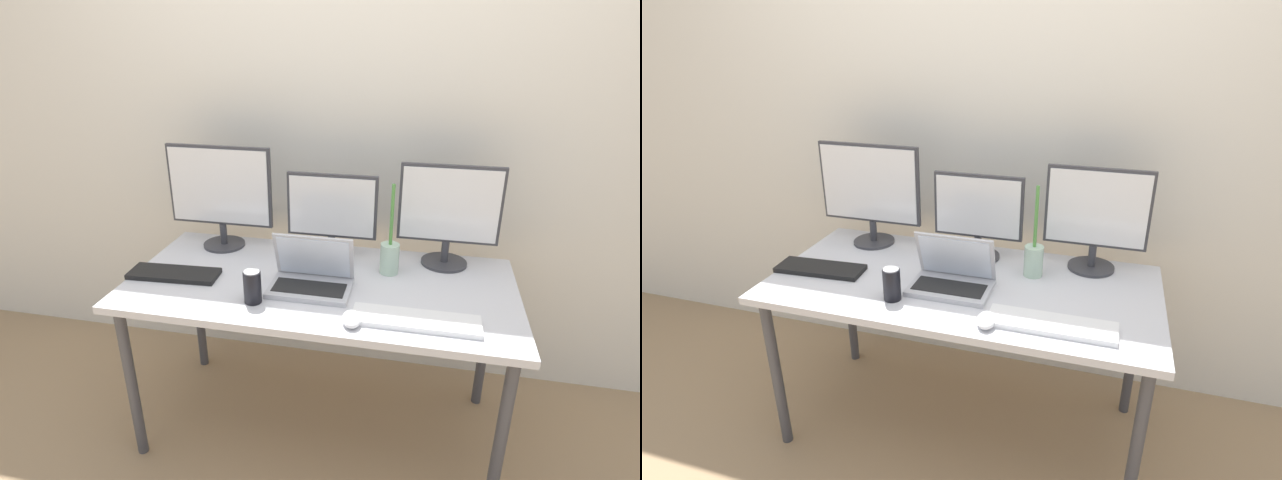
% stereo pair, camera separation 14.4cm
% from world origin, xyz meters
% --- Properties ---
extents(ground_plane, '(16.00, 16.00, 0.00)m').
position_xyz_m(ground_plane, '(0.00, 0.00, 0.00)').
color(ground_plane, '#9E7F5B').
extents(wall_back, '(7.00, 0.08, 2.60)m').
position_xyz_m(wall_back, '(0.00, 0.59, 1.30)').
color(wall_back, silver).
rests_on(wall_back, ground).
extents(work_desk, '(1.54, 0.74, 0.74)m').
position_xyz_m(work_desk, '(0.00, 0.00, 0.67)').
color(work_desk, '#424247').
rests_on(work_desk, ground).
extents(monitor_left, '(0.48, 0.19, 0.47)m').
position_xyz_m(monitor_left, '(-0.51, 0.25, 1.00)').
color(monitor_left, '#38383D').
rests_on(monitor_left, work_desk).
extents(monitor_center, '(0.39, 0.19, 0.38)m').
position_xyz_m(monitor_center, '(-0.00, 0.24, 0.94)').
color(monitor_center, '#38383D').
rests_on(monitor_center, work_desk).
extents(monitor_right, '(0.42, 0.19, 0.43)m').
position_xyz_m(monitor_right, '(0.49, 0.27, 0.98)').
color(monitor_right, '#38383D').
rests_on(monitor_right, work_desk).
extents(laptop_silver, '(0.31, 0.21, 0.21)m').
position_xyz_m(laptop_silver, '(-0.02, -0.06, 0.79)').
color(laptop_silver, '#B7B7BC').
rests_on(laptop_silver, work_desk).
extents(keyboard_main, '(0.37, 0.15, 0.02)m').
position_xyz_m(keyboard_main, '(-0.59, -0.08, 0.75)').
color(keyboard_main, black).
rests_on(keyboard_main, work_desk).
extents(keyboard_aux, '(0.44, 0.13, 0.02)m').
position_xyz_m(keyboard_aux, '(0.39, -0.23, 0.75)').
color(keyboard_aux, white).
rests_on(keyboard_aux, work_desk).
extents(mouse_by_keyboard, '(0.08, 0.12, 0.04)m').
position_xyz_m(mouse_by_keyboard, '(0.17, -0.28, 0.76)').
color(mouse_by_keyboard, silver).
rests_on(mouse_by_keyboard, work_desk).
extents(soda_can_near_keyboard, '(0.07, 0.07, 0.13)m').
position_xyz_m(soda_can_near_keyboard, '(-0.21, -0.21, 0.80)').
color(soda_can_near_keyboard, black).
rests_on(soda_can_near_keyboard, work_desk).
extents(bamboo_vase, '(0.08, 0.08, 0.38)m').
position_xyz_m(bamboo_vase, '(0.26, 0.14, 0.82)').
color(bamboo_vase, '#B2D1B7').
rests_on(bamboo_vase, work_desk).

